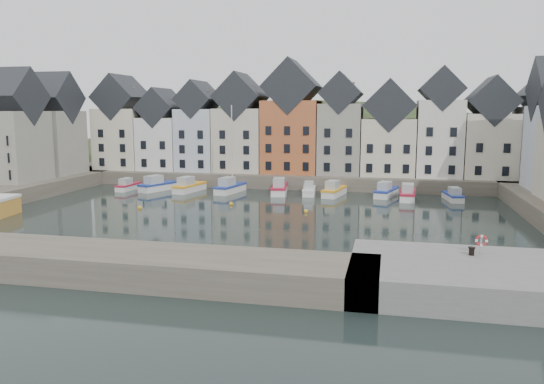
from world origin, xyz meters
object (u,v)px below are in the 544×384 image
(boat_a, at_px, (128,186))
(boat_d, at_px, (230,187))
(mooring_bollard, at_px, (472,251))
(life_ring_post, at_px, (481,241))

(boat_a, relative_size, boat_d, 0.42)
(boat_a, xyz_separation_m, boat_d, (15.66, 0.74, 0.22))
(boat_a, distance_m, mooring_bollard, 55.91)
(boat_d, xyz_separation_m, mooring_bollard, (28.13, -35.48, 1.48))
(boat_d, relative_size, mooring_bollard, 22.83)
(boat_a, height_order, life_ring_post, life_ring_post)
(boat_d, distance_m, life_ring_post, 45.25)
(boat_a, height_order, mooring_bollard, mooring_bollard)
(mooring_bollard, bearing_deg, boat_d, 128.41)
(boat_a, xyz_separation_m, life_ring_post, (44.48, -34.08, 2.25))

